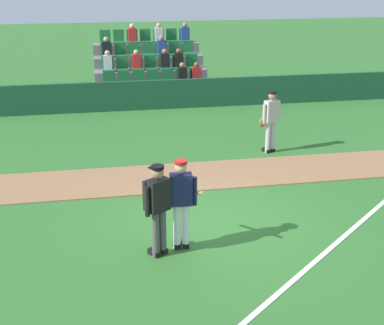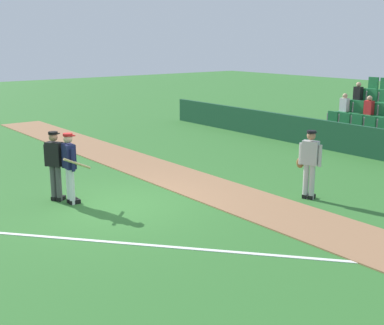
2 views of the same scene
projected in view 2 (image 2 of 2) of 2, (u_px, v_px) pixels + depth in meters
ground_plane at (117, 205)px, 12.69m from camera, size 80.00×80.00×0.00m
infield_dirt_path at (201, 186)px, 14.28m from camera, size 28.00×1.88×0.03m
foul_line_chalk at (171, 247)px, 10.08m from camera, size 9.20×7.86×0.01m
dugout_fence at (350, 139)px, 18.19m from camera, size 20.00×0.16×1.06m
batter_navy_jersey at (70, 165)px, 12.56m from camera, size 0.68×0.79×1.76m
umpire_home_plate at (55, 162)px, 12.80m from camera, size 0.53×0.46×1.76m
runner_grey_jersey at (309, 162)px, 12.96m from camera, size 0.66×0.40×1.76m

